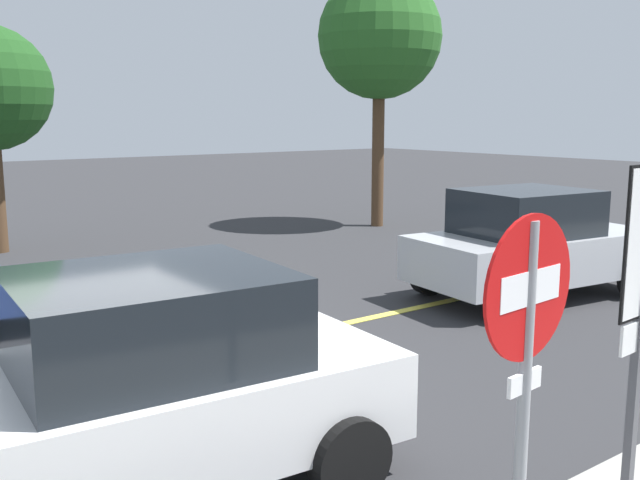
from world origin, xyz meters
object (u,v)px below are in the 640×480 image
(car_white_crossing, at_px, (133,387))
(stop_sign, at_px, (526,356))
(tree_left_verge, at_px, (380,38))
(car_silver_approaching, at_px, (531,244))

(car_white_crossing, bearing_deg, stop_sign, -68.55)
(stop_sign, xyz_separation_m, tree_left_verge, (9.21, 11.65, 3.11))
(stop_sign, xyz_separation_m, car_white_crossing, (-1.05, 2.68, -0.76))
(car_silver_approaching, distance_m, tree_left_verge, 8.51)
(stop_sign, xyz_separation_m, car_silver_approaching, (6.26, 4.66, -0.76))
(stop_sign, distance_m, car_silver_approaching, 7.84)
(car_silver_approaching, relative_size, car_white_crossing, 0.99)
(car_white_crossing, distance_m, tree_left_verge, 14.17)
(stop_sign, relative_size, tree_left_verge, 0.37)
(tree_left_verge, bearing_deg, car_white_crossing, -138.83)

